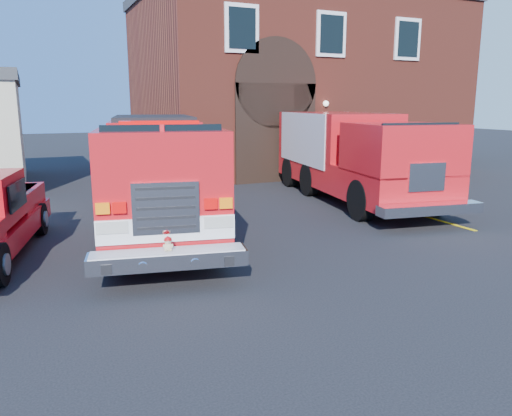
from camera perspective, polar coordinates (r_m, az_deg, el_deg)
name	(u,v)px	position (r m, az deg, el deg)	size (l,w,h in m)	color
ground	(233,257)	(10.65, -2.67, -5.65)	(100.00, 100.00, 0.00)	black
parking_stripe_near	(433,219)	(14.96, 19.60, -1.17)	(0.12, 3.00, 0.01)	yellow
parking_stripe_mid	(368,200)	(17.19, 12.71, 0.85)	(0.12, 3.00, 0.01)	yellow
parking_stripe_far	(321,187)	(19.63, 7.46, 2.39)	(0.12, 3.00, 0.01)	yellow
fire_station	(293,83)	(26.68, 4.30, 14.09)	(15.20, 10.20, 8.45)	maroon
fire_engine	(157,171)	(13.16, -11.22, 4.14)	(4.36, 9.62, 2.86)	black
secondary_truck	(353,153)	(17.14, 11.03, 6.17)	(4.12, 9.18, 2.87)	black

